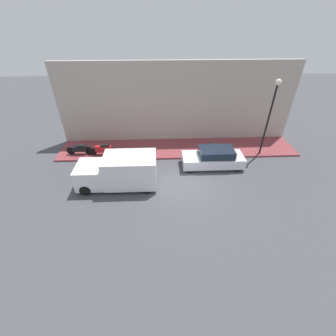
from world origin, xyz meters
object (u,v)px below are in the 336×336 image
motorcycle_black (80,149)px  streetlamp (272,105)px  motorcycle_blue (210,148)px  parked_car (213,158)px  delivery_van (119,171)px  motorcycle_red (104,149)px

motorcycle_black → streetlamp: (-0.47, -13.20, 3.25)m
motorcycle_blue → streetlamp: 4.91m
motorcycle_blue → motorcycle_black: bearing=88.2°
motorcycle_black → parked_car: bearing=-100.7°
motorcycle_blue → motorcycle_black: (0.30, 9.50, -0.03)m
parked_car → motorcycle_black: 9.61m
motorcycle_blue → motorcycle_black: motorcycle_blue is taller
delivery_van → motorcycle_red: 3.80m
parked_car → delivery_van: delivery_van is taller
motorcycle_red → parked_car: bearing=-102.1°
delivery_van → motorcycle_blue: delivery_van is taller
parked_car → motorcycle_blue: size_ratio=2.31×
parked_car → motorcycle_black: bearing=79.3°
parked_car → motorcycle_red: (1.64, 7.67, -0.06)m
delivery_van → streetlamp: bearing=-72.5°
motorcycle_black → delivery_van: bearing=-136.7°
motorcycle_red → motorcycle_black: motorcycle_red is taller
parked_car → streetlamp: streetlamp is taller
motorcycle_blue → parked_car: bearing=177.9°
motorcycle_blue → streetlamp: bearing=-92.6°
parked_car → motorcycle_red: parked_car is taller
streetlamp → motorcycle_red: bearing=88.4°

